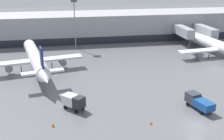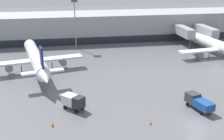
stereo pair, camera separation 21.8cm
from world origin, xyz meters
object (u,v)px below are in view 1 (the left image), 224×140
Objects in this scene: service_truck_2 at (199,102)px; apron_light_mast_2 at (74,9)px; traffic_cone_1 at (53,125)px; parked_jet_0 at (220,47)px; parked_jet_1 at (36,59)px; service_truck_1 at (74,101)px; traffic_cone_2 at (151,123)px.

service_truck_2 is 49.17m from apron_light_mast_2.
service_truck_2 is 8.84× the size of traffic_cone_1.
parked_jet_1 is (-49.69, -4.07, 0.56)m from parked_jet_0.
parked_jet_1 reaches higher than service_truck_1.
parked_jet_0 is 44.54m from traffic_cone_2.
service_truck_1 is at bearing 114.13° from parked_jet_0.
service_truck_2 reaches higher than traffic_cone_2.
apron_light_mast_2 is at bearing 82.38° from traffic_cone_1.
parked_jet_1 is 22.44m from service_truck_1.
parked_jet_1 is at bearing 155.94° from service_truck_1.
parked_jet_0 is 1.18× the size of parked_jet_1.
parked_jet_1 is 5.72× the size of service_truck_2.
traffic_cone_1 reaches higher than traffic_cone_2.
apron_light_mast_2 is (-8.94, 47.85, 11.82)m from traffic_cone_2.
traffic_cone_1 is 1.20× the size of traffic_cone_2.
apron_light_mast_2 is (-39.32, 15.38, 9.38)m from parked_jet_0.
parked_jet_1 is 60.86× the size of traffic_cone_2.
service_truck_2 is 10.64× the size of traffic_cone_2.
service_truck_1 reaches higher than service_truck_2.
parked_jet_0 is 9.43× the size of service_truck_1.
traffic_cone_2 is (15.06, -2.07, -0.06)m from traffic_cone_1.
parked_jet_0 is 59.88× the size of traffic_cone_1.
traffic_cone_2 is at bearing -79.42° from apron_light_mast_2.
parked_jet_0 reaches higher than service_truck_1.
service_truck_1 is 41.88m from apron_light_mast_2.
apron_light_mast_2 is (-18.66, 44.22, 10.68)m from service_truck_2.
service_truck_2 is at bearing -67.13° from apron_light_mast_2.
parked_jet_1 reaches higher than service_truck_2.
traffic_cone_2 is (-30.38, -32.47, -2.44)m from parked_jet_0.
parked_jet_0 reaches higher than traffic_cone_2.
traffic_cone_1 is at bearing 172.16° from traffic_cone_2.
parked_jet_1 reaches higher than traffic_cone_1.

